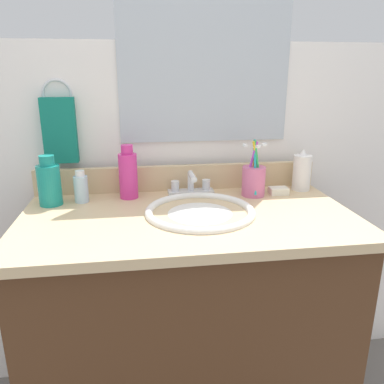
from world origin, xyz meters
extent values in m
cube|color=#4C2D19|center=(0.00, 0.00, 0.38)|extent=(0.96, 0.50, 0.76)
cube|color=#D1B284|center=(0.00, 0.00, 0.77)|extent=(1.00, 0.54, 0.03)
cube|color=#D1B284|center=(0.00, 0.26, 0.83)|extent=(1.00, 0.02, 0.09)
cube|color=white|center=(0.00, 0.32, 0.65)|extent=(2.10, 0.04, 1.30)
cube|color=#B2BCC6|center=(0.10, 0.30, 1.24)|extent=(0.60, 0.01, 0.56)
torus|color=silver|center=(-0.40, 0.30, 1.13)|extent=(0.10, 0.01, 0.10)
cube|color=#147260|center=(-0.40, 0.28, 1.01)|extent=(0.11, 0.04, 0.22)
torus|color=white|center=(0.04, 0.01, 0.79)|extent=(0.34, 0.34, 0.02)
ellipsoid|color=white|center=(0.04, 0.01, 0.75)|extent=(0.29, 0.29, 0.11)
cylinder|color=#B2B5BA|center=(0.04, 0.01, 0.71)|extent=(0.04, 0.04, 0.01)
cube|color=silver|center=(0.04, 0.21, 0.79)|extent=(0.16, 0.05, 0.01)
cylinder|color=silver|center=(0.04, 0.21, 0.83)|extent=(0.02, 0.02, 0.06)
cylinder|color=silver|center=(0.04, 0.17, 0.86)|extent=(0.02, 0.09, 0.02)
cylinder|color=silver|center=(-0.02, 0.21, 0.82)|extent=(0.03, 0.03, 0.04)
cylinder|color=silver|center=(0.09, 0.21, 0.82)|extent=(0.03, 0.03, 0.04)
cylinder|color=#D8338C|center=(-0.18, 0.19, 0.86)|extent=(0.06, 0.06, 0.15)
cylinder|color=#D8338C|center=(-0.18, 0.19, 0.95)|extent=(0.04, 0.04, 0.03)
cylinder|color=silver|center=(-0.33, 0.17, 0.83)|extent=(0.05, 0.05, 0.09)
cylinder|color=white|center=(-0.33, 0.17, 0.88)|extent=(0.03, 0.03, 0.02)
cylinder|color=white|center=(0.44, 0.19, 0.85)|extent=(0.06, 0.06, 0.13)
cone|color=white|center=(0.44, 0.19, 0.93)|extent=(0.03, 0.03, 0.02)
cylinder|color=teal|center=(-0.43, 0.15, 0.85)|extent=(0.07, 0.07, 0.13)
cylinder|color=teal|center=(-0.43, 0.15, 0.93)|extent=(0.05, 0.05, 0.03)
cylinder|color=#D16693|center=(0.25, 0.15, 0.84)|extent=(0.08, 0.08, 0.10)
cylinder|color=yellow|center=(0.26, 0.16, 0.89)|extent=(0.05, 0.02, 0.18)
cube|color=white|center=(0.28, 0.16, 0.96)|extent=(0.01, 0.02, 0.01)
cylinder|color=green|center=(0.26, 0.15, 0.89)|extent=(0.03, 0.03, 0.18)
cube|color=white|center=(0.27, 0.13, 0.97)|extent=(0.01, 0.02, 0.01)
cylinder|color=orange|center=(0.25, 0.17, 0.88)|extent=(0.01, 0.03, 0.16)
cube|color=white|center=(0.25, 0.18, 0.95)|extent=(0.01, 0.02, 0.01)
cylinder|color=#B23FBF|center=(0.23, 0.16, 0.89)|extent=(0.05, 0.01, 0.18)
cube|color=white|center=(0.21, 0.16, 0.96)|extent=(0.01, 0.02, 0.01)
cylinder|color=#26B2B2|center=(0.25, 0.14, 0.89)|extent=(0.01, 0.06, 0.18)
cube|color=white|center=(0.24, 0.12, 0.97)|extent=(0.01, 0.02, 0.01)
cube|color=white|center=(0.34, 0.15, 0.80)|extent=(0.06, 0.04, 0.02)
camera|label=1|loc=(-0.14, -1.07, 1.20)|focal=35.90mm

